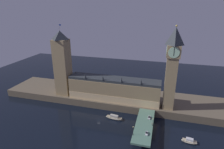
{
  "coord_description": "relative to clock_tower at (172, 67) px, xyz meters",
  "views": [
    {
      "loc": [
        47.28,
        -127.49,
        90.27
      ],
      "look_at": [
        6.03,
        20.0,
        35.16
      ],
      "focal_mm": 30.0,
      "sensor_mm": 36.0,
      "label": 1
    }
  ],
  "objects": [
    {
      "name": "car_southbound_lead",
      "position": [
        -13.95,
        -42.26,
        -36.94
      ],
      "size": [
        1.89,
        4.23,
        1.45
      ],
      "color": "white",
      "rests_on": "bridge"
    },
    {
      "name": "boat_downstream",
      "position": [
        15.59,
        -34.53,
        -43.19
      ],
      "size": [
        11.16,
        5.42,
        3.5
      ],
      "color": "#B2A893",
      "rests_on": "ground_plane"
    },
    {
      "name": "clock_tower",
      "position": [
        0.0,
        0.0,
        0.0
      ],
      "size": [
        11.11,
        11.22,
        71.02
      ],
      "color": "#9E845B",
      "rests_on": "embankment"
    },
    {
      "name": "pedestrian_mid_walk",
      "position": [
        -11.09,
        -30.25,
        -36.76
      ],
      "size": [
        0.38,
        0.38,
        1.61
      ],
      "color": "black",
      "rests_on": "bridge"
    },
    {
      "name": "ground_plane",
      "position": [
        -55.21,
        -26.0,
        -44.47
      ],
      "size": [
        400.0,
        400.0,
        0.0
      ],
      "primitive_type": "plane",
      "color": "black"
    },
    {
      "name": "street_lamp_mid",
      "position": [
        -10.69,
        -31.0,
        -33.63
      ],
      "size": [
        1.34,
        0.6,
        6.36
      ],
      "color": "#2D3333",
      "rests_on": "bridge"
    },
    {
      "name": "boat_upstream",
      "position": [
        -43.31,
        -20.21,
        -43.03
      ],
      "size": [
        15.49,
        5.35,
        3.94
      ],
      "color": "#B2A893",
      "rests_on": "ground_plane"
    },
    {
      "name": "embankment",
      "position": [
        -55.21,
        13.0,
        -41.02
      ],
      "size": [
        220.0,
        42.0,
        6.89
      ],
      "color": "brown",
      "rests_on": "ground_plane"
    },
    {
      "name": "street_lamp_near",
      "position": [
        -22.93,
        -45.72,
        -33.17
      ],
      "size": [
        1.34,
        0.6,
        7.1
      ],
      "color": "#2D3333",
      "rests_on": "bridge"
    },
    {
      "name": "car_southbound_trail",
      "position": [
        -13.95,
        -21.7,
        -36.96
      ],
      "size": [
        1.98,
        4.63,
        1.4
      ],
      "color": "silver",
      "rests_on": "bridge"
    },
    {
      "name": "bridge",
      "position": [
        -16.81,
        -31.0,
        -39.71
      ],
      "size": [
        13.0,
        46.0,
        6.86
      ],
      "color": "slate",
      "rests_on": "ground_plane"
    },
    {
      "name": "victoria_tower",
      "position": [
        -101.64,
        2.14,
        -5.8
      ],
      "size": [
        13.54,
        13.54,
        69.28
      ],
      "color": "#9E845B",
      "rests_on": "embankment"
    },
    {
      "name": "parliament_hall",
      "position": [
        -49.75,
        2.51,
        -26.83
      ],
      "size": [
        85.72,
        16.34,
        25.89
      ],
      "color": "#9E845B",
      "rests_on": "embankment"
    }
  ]
}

